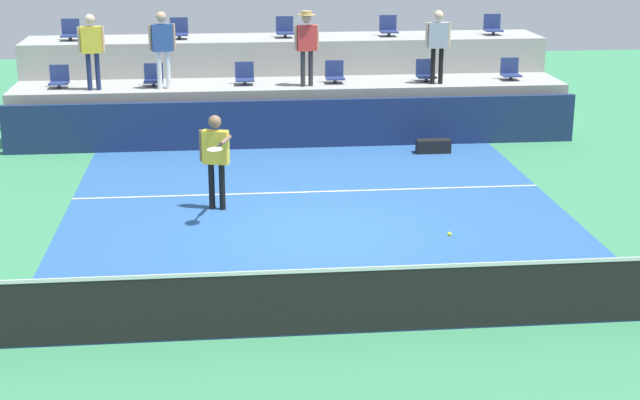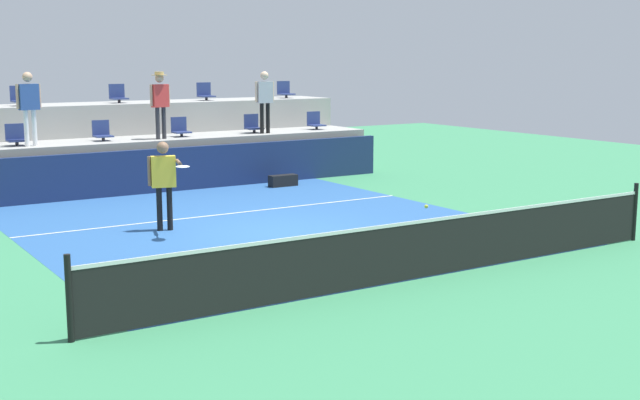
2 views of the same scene
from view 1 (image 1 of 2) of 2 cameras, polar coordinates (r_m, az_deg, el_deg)
The scene contains 25 objects.
ground_plane at distance 16.25m, azimuth 0.15°, elevation -1.96°, with size 40.00×40.00×0.00m, color #388456.
court_inner_paint at distance 17.19m, azimuth -0.20°, elevation -0.86°, with size 9.00×10.00×0.01m, color #285693.
court_service_line at distance 18.52m, azimuth -0.62°, elevation 0.48°, with size 9.00×0.06×0.00m, color white.
tennis_net at distance 12.36m, azimuth 2.07°, elevation -5.83°, with size 10.48×0.08×1.07m.
sponsor_backboard at distance 21.85m, azimuth -1.48°, elevation 4.55°, with size 13.00×0.16×1.10m, color navy.
seating_tier_lower at distance 23.10m, azimuth -1.73°, elevation 5.43°, with size 13.00×1.80×1.25m, color #9E9E99.
seating_tier_upper at distance 24.79m, azimuth -2.04°, elevation 7.24°, with size 13.00×1.80×2.10m, color #9E9E99.
stadium_chair_lower_far_left at distance 23.14m, azimuth -15.23°, elevation 6.98°, with size 0.44×0.40×0.52m.
stadium_chair_lower_left at distance 22.89m, azimuth -9.85°, elevation 7.22°, with size 0.44×0.40×0.52m.
stadium_chair_lower_mid_left at distance 22.83m, azimuth -4.50°, elevation 7.39°, with size 0.44×0.40×0.52m.
stadium_chair_lower_mid_right at distance 22.98m, azimuth 0.88°, elevation 7.51°, with size 0.44×0.40×0.52m.
stadium_chair_lower_right at distance 23.33m, azimuth 6.29°, elevation 7.55°, with size 0.44×0.40×0.52m.
stadium_chair_lower_far_right at distance 23.85m, azimuth 11.23°, elevation 7.54°, with size 0.44×0.40×0.52m.
stadium_chair_upper_far_left at distance 24.77m, azimuth -14.60°, elevation 9.66°, with size 0.44×0.40×0.52m.
stadium_chair_upper_left at distance 24.51m, azimuth -8.36°, elevation 9.95°, with size 0.44×0.40×0.52m.
stadium_chair_upper_center at distance 24.53m, azimuth -2.10°, elevation 10.12°, with size 0.44×0.40×0.52m.
stadium_chair_upper_right at distance 24.84m, azimuth 4.09°, elevation 10.18°, with size 0.44×0.40×0.52m.
stadium_chair_upper_far_right at distance 25.45m, azimuth 10.22°, elevation 10.12°, with size 0.44×0.40×0.52m.
tennis_player at distance 17.27m, azimuth -6.22°, elevation 2.82°, with size 0.59×1.31×1.75m.
spectator_leaning_on_rail at distance 22.52m, azimuth -13.41°, elevation 8.97°, with size 0.60×0.26×1.72m.
spectator_in_grey at distance 22.36m, azimuth -9.35°, elevation 9.23°, with size 0.61×0.27×1.76m.
spectator_with_hat at distance 22.40m, azimuth -0.80°, elevation 9.46°, with size 0.59×0.47×1.74m.
spectator_in_white at distance 22.88m, azimuth 7.01°, elevation 9.43°, with size 0.60×0.23×1.72m.
tennis_ball at distance 14.09m, azimuth 7.69°, elevation -2.03°, with size 0.07×0.07×0.07m.
equipment_bag at distance 21.59m, azimuth 6.74°, elevation 3.19°, with size 0.76×0.28×0.30m, color black.
Camera 1 is at (-1.59, -15.26, 5.33)m, focal length 53.91 mm.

